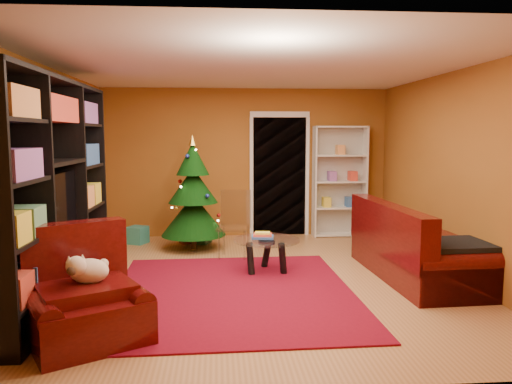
{
  "coord_description": "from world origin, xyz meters",
  "views": [
    {
      "loc": [
        -0.5,
        -6.06,
        1.79
      ],
      "look_at": [
        0.0,
        0.4,
        1.05
      ],
      "focal_mm": 35.0,
      "sensor_mm": 36.0,
      "label": 1
    }
  ],
  "objects": [
    {
      "name": "wall_back",
      "position": [
        0.0,
        2.77,
        1.3
      ],
      "size": [
        5.0,
        0.05,
        2.6
      ],
      "primitive_type": "cube",
      "color": "#955820",
      "rests_on": "ground"
    },
    {
      "name": "rug",
      "position": [
        -0.33,
        -0.54,
        0.01
      ],
      "size": [
        2.76,
        3.2,
        0.02
      ],
      "primitive_type": "cube",
      "rotation": [
        0.0,
        0.0,
        0.02
      ],
      "color": "maroon",
      "rests_on": "floor"
    },
    {
      "name": "ceiling",
      "position": [
        0.0,
        0.0,
        2.62
      ],
      "size": [
        5.0,
        5.5,
        0.05
      ],
      "primitive_type": "cube",
      "color": "silver",
      "rests_on": "wall_back"
    },
    {
      "name": "dog",
      "position": [
        -1.64,
        -1.67,
        0.6
      ],
      "size": [
        0.5,
        0.46,
        0.26
      ],
      "primitive_type": null,
      "rotation": [
        0.0,
        0.0,
        0.51
      ],
      "color": "beige",
      "rests_on": "armchair"
    },
    {
      "name": "christmas_tree",
      "position": [
        -0.88,
        1.74,
        0.87
      ],
      "size": [
        1.15,
        1.15,
        1.8
      ],
      "primitive_type": null,
      "rotation": [
        0.0,
        0.0,
        0.15
      ],
      "color": "black",
      "rests_on": "floor"
    },
    {
      "name": "wall_right",
      "position": [
        2.52,
        0.0,
        1.3
      ],
      "size": [
        0.05,
        5.5,
        2.6
      ],
      "primitive_type": "cube",
      "color": "#955820",
      "rests_on": "ground"
    },
    {
      "name": "gift_box_green",
      "position": [
        -0.79,
        2.15,
        0.14
      ],
      "size": [
        0.37,
        0.37,
        0.28
      ],
      "primitive_type": "cube",
      "rotation": [
        0.0,
        0.0,
        -0.43
      ],
      "color": "#21552D",
      "rests_on": "floor"
    },
    {
      "name": "media_unit",
      "position": [
        -2.27,
        -0.65,
        1.19
      ],
      "size": [
        0.5,
        3.11,
        2.38
      ],
      "primitive_type": null,
      "rotation": [
        0.0,
        0.0,
        -0.01
      ],
      "color": "black",
      "rests_on": "floor"
    },
    {
      "name": "white_bookshelf",
      "position": [
        1.65,
        2.57,
        0.97
      ],
      "size": [
        0.93,
        0.34,
        2.0
      ],
      "primitive_type": null,
      "rotation": [
        0.0,
        0.0,
        0.01
      ],
      "color": "white",
      "rests_on": "floor"
    },
    {
      "name": "acrylic_chair",
      "position": [
        -0.27,
        1.11,
        0.44
      ],
      "size": [
        0.54,
        0.57,
        0.89
      ],
      "primitive_type": null,
      "rotation": [
        0.0,
        0.0,
        -0.2
      ],
      "color": "#66605B",
      "rests_on": "rug"
    },
    {
      "name": "coffee_table",
      "position": [
        0.13,
        0.28,
        0.23
      ],
      "size": [
        0.96,
        0.96,
        0.54
      ],
      "primitive_type": null,
      "rotation": [
        0.0,
        0.0,
        -0.11
      ],
      "color": "gray",
      "rests_on": "rug"
    },
    {
      "name": "wall_left",
      "position": [
        -2.52,
        0.0,
        1.3
      ],
      "size": [
        0.05,
        5.5,
        2.6
      ],
      "primitive_type": "cube",
      "color": "#955820",
      "rests_on": "ground"
    },
    {
      "name": "armchair",
      "position": [
        -1.65,
        -1.74,
        0.4
      ],
      "size": [
        1.4,
        1.4,
        0.81
      ],
      "primitive_type": null,
      "rotation": [
        0.0,
        0.0,
        0.51
      ],
      "color": "#390606",
      "rests_on": "rug"
    },
    {
      "name": "floor",
      "position": [
        0.0,
        0.0,
        -0.03
      ],
      "size": [
        5.0,
        5.5,
        0.05
      ],
      "primitive_type": "cube",
      "color": "#A26B3D",
      "rests_on": "ground"
    },
    {
      "name": "gift_box_teal",
      "position": [
        -1.83,
        2.2,
        0.14
      ],
      "size": [
        0.38,
        0.38,
        0.28
      ],
      "primitive_type": "cube",
      "rotation": [
        0.0,
        0.0,
        -0.43
      ],
      "color": "teal",
      "rests_on": "floor"
    },
    {
      "name": "gift_box_red",
      "position": [
        -1.03,
        2.15,
        0.1
      ],
      "size": [
        0.26,
        0.26,
        0.2
      ],
      "primitive_type": "cube",
      "rotation": [
        0.0,
        0.0,
        0.4
      ],
      "color": "maroon",
      "rests_on": "floor"
    },
    {
      "name": "doorway",
      "position": [
        0.6,
        2.73,
        1.05
      ],
      "size": [
        1.06,
        0.6,
        2.16
      ],
      "primitive_type": null,
      "color": "black",
      "rests_on": "floor"
    },
    {
      "name": "sofa",
      "position": [
        2.02,
        -0.07,
        0.48
      ],
      "size": [
        1.11,
        2.28,
        0.96
      ],
      "primitive_type": null,
      "rotation": [
        0.0,
        0.0,
        1.62
      ],
      "color": "#390606",
      "rests_on": "rug"
    }
  ]
}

